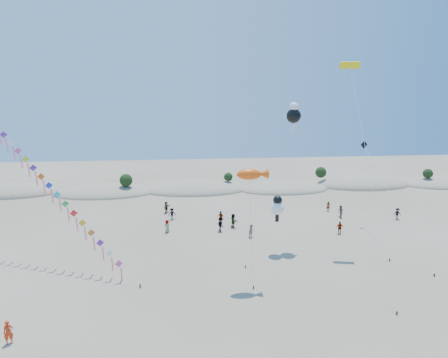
# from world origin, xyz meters

# --- Properties ---
(dune_ridge) EXTENTS (145.30, 11.49, 5.57)m
(dune_ridge) POSITION_xyz_m (1.06, 45.14, 0.11)
(dune_ridge) COLOR gray
(dune_ridge) RESTS_ON ground
(kite_train) EXTENTS (22.54, 15.98, 19.76)m
(kite_train) POSITION_xyz_m (-17.81, 18.41, 10.16)
(kite_train) COLOR #3F2D1E
(kite_train) RESTS_ON ground
(fish_kite) EXTENTS (2.77, 2.39, 10.40)m
(fish_kite) POSITION_xyz_m (4.03, 10.51, 9.89)
(fish_kite) COLOR #3F2D1E
(fish_kite) RESTS_ON ground
(cartoon_kite_low) EXTENTS (4.75, 4.44, 6.32)m
(cartoon_kite_low) POSITION_xyz_m (7.85, 16.45, 5.13)
(cartoon_kite_low) COLOR #3F2D1E
(cartoon_kite_low) RESTS_ON ground
(cartoon_kite_high) EXTENTS (9.78, 7.53, 15.96)m
(cartoon_kite_high) POSITION_xyz_m (10.13, 19.43, 14.65)
(cartoon_kite_high) COLOR #3F2D1E
(cartoon_kite_high) RESTS_ON ground
(parafoil_kite) EXTENTS (2.72, 15.68, 20.18)m
(parafoil_kite) POSITION_xyz_m (15.78, 18.34, 19.29)
(parafoil_kite) COLOR #3F2D1E
(parafoil_kite) RESTS_ON ground
(dark_kite) EXTENTS (1.05, 16.63, 10.95)m
(dark_kite) POSITION_xyz_m (21.46, 21.10, 7.58)
(dark_kite) COLOR #3F2D1E
(dark_kite) RESTS_ON ground
(flyer_foreground) EXTENTS (0.72, 0.62, 1.68)m
(flyer_foreground) POSITION_xyz_m (-14.03, 3.09, 0.84)
(flyer_foreground) COLOR red
(flyer_foreground) RESTS_ON ground
(beachgoers) EXTENTS (32.95, 12.23, 1.80)m
(beachgoers) POSITION_xyz_m (6.34, 25.82, 0.84)
(beachgoers) COLOR slate
(beachgoers) RESTS_ON ground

